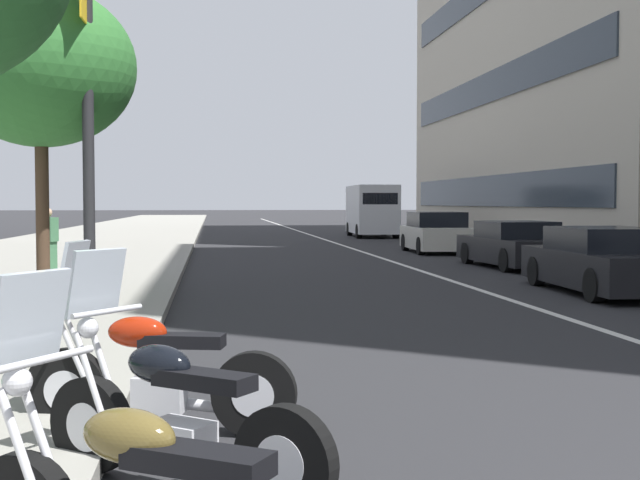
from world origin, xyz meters
The scene contains 10 objects.
sidewalk_right_plaza centered at (30.00, 10.39, 0.07)m, with size 160.00×8.58×0.15m, color gray.
lane_centre_stripe centered at (35.00, 0.00, 0.00)m, with size 110.00×0.16×0.01m, color silver.
motorcycle_mid_row centered at (1.93, 5.62, 0.44)m, with size 1.41×1.77×1.48m.
motorcycle_far_end_row centered at (3.27, 5.83, 0.44)m, with size 0.72×2.09×1.48m.
car_approaching_light centered at (12.37, -2.23, 0.61)m, with size 4.73×2.02×1.29m.
car_following_behind centered at (18.86, -2.85, 0.60)m, with size 4.63×1.99×1.27m.
car_lead_in_lane centered at (25.83, -2.53, 0.68)m, with size 4.19×2.04×1.44m.
delivery_van_ahead centered at (39.53, -2.82, 1.42)m, with size 5.35×2.26×2.66m.
street_tree_mid_sidewalk centered at (11.23, 8.19, 4.01)m, with size 3.13×3.13×5.21m.
pedestrian_on_plaza centered at (15.84, 8.98, 0.90)m, with size 0.43×0.48×1.51m.
Camera 1 is at (-3.22, 5.39, 1.78)m, focal length 47.20 mm.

